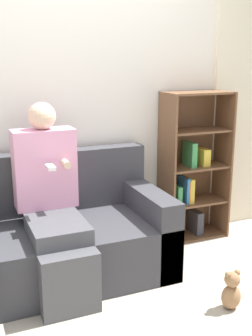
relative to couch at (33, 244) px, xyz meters
name	(u,v)px	position (x,y,z in m)	size (l,w,h in m)	color
ground_plane	(107,305)	(0.37, -0.50, -0.28)	(14.00, 14.00, 0.00)	#B2A893
back_wall	(63,96)	(0.37, 0.44, 1.00)	(10.00, 0.06, 2.55)	silver
couch	(33,244)	(0.00, 0.00, 0.00)	(1.94, 0.82, 0.87)	#38383D
adult_seated	(52,197)	(0.13, -0.08, 0.36)	(0.43, 0.77, 1.27)	#47474C
bookshelf	(192,170)	(1.46, 0.28, 0.33)	(0.57, 0.31, 1.29)	brown
teddy_bear	(231,291)	(1.09, -0.84, -0.16)	(0.13, 0.11, 0.27)	#936B47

